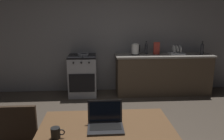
{
  "coord_description": "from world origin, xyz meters",
  "views": [
    {
      "loc": [
        -0.18,
        -2.5,
        1.72
      ],
      "look_at": [
        0.05,
        0.86,
        0.92
      ],
      "focal_mm": 35.81,
      "sensor_mm": 36.0,
      "label": 1
    }
  ],
  "objects_px": {
    "stove_oven": "(83,75)",
    "bottle_b": "(146,48)",
    "laptop": "(105,123)",
    "coffee_mug": "(56,133)",
    "dish_rack": "(177,52)",
    "cereal_box": "(157,48)",
    "frying_pan": "(83,54)",
    "electric_kettle": "(135,49)",
    "bottle": "(202,48)",
    "dining_table": "(107,138)"
  },
  "relations": [
    {
      "from": "electric_kettle",
      "to": "bottle",
      "type": "bearing_deg",
      "value": -1.92
    },
    {
      "from": "dish_rack",
      "to": "frying_pan",
      "type": "bearing_deg",
      "value": -179.2
    },
    {
      "from": "stove_oven",
      "to": "bottle",
      "type": "distance_m",
      "value": 2.73
    },
    {
      "from": "bottle_b",
      "to": "bottle",
      "type": "bearing_deg",
      "value": -6.01
    },
    {
      "from": "dining_table",
      "to": "bottle_b",
      "type": "relative_size",
      "value": 4.19
    },
    {
      "from": "electric_kettle",
      "to": "bottle_b",
      "type": "xyz_separation_m",
      "value": [
        0.26,
        0.08,
        0.02
      ]
    },
    {
      "from": "electric_kettle",
      "to": "frying_pan",
      "type": "distance_m",
      "value": 1.15
    },
    {
      "from": "laptop",
      "to": "dish_rack",
      "type": "distance_m",
      "value": 3.45
    },
    {
      "from": "laptop",
      "to": "cereal_box",
      "type": "bearing_deg",
      "value": 78.44
    },
    {
      "from": "laptop",
      "to": "electric_kettle",
      "type": "distance_m",
      "value": 3.1
    },
    {
      "from": "electric_kettle",
      "to": "bottle",
      "type": "distance_m",
      "value": 1.49
    },
    {
      "from": "stove_oven",
      "to": "bottle_b",
      "type": "height_order",
      "value": "bottle_b"
    },
    {
      "from": "laptop",
      "to": "frying_pan",
      "type": "relative_size",
      "value": 0.77
    },
    {
      "from": "stove_oven",
      "to": "cereal_box",
      "type": "relative_size",
      "value": 3.3
    },
    {
      "from": "bottle",
      "to": "stove_oven",
      "type": "bearing_deg",
      "value": 178.98
    },
    {
      "from": "laptop",
      "to": "bottle_b",
      "type": "relative_size",
      "value": 1.09
    },
    {
      "from": "cereal_box",
      "to": "bottle_b",
      "type": "distance_m",
      "value": 0.23
    },
    {
      "from": "cereal_box",
      "to": "dish_rack",
      "type": "height_order",
      "value": "cereal_box"
    },
    {
      "from": "cereal_box",
      "to": "bottle_b",
      "type": "bearing_deg",
      "value": 164.88
    },
    {
      "from": "stove_oven",
      "to": "coffee_mug",
      "type": "distance_m",
      "value": 3.16
    },
    {
      "from": "frying_pan",
      "to": "cereal_box",
      "type": "height_order",
      "value": "cereal_box"
    },
    {
      "from": "stove_oven",
      "to": "laptop",
      "type": "xyz_separation_m",
      "value": [
        0.39,
        -2.98,
        0.34
      ]
    },
    {
      "from": "coffee_mug",
      "to": "bottle_b",
      "type": "height_order",
      "value": "bottle_b"
    },
    {
      "from": "bottle",
      "to": "dish_rack",
      "type": "relative_size",
      "value": 0.85
    },
    {
      "from": "stove_oven",
      "to": "dish_rack",
      "type": "relative_size",
      "value": 2.64
    },
    {
      "from": "dining_table",
      "to": "cereal_box",
      "type": "distance_m",
      "value": 3.33
    },
    {
      "from": "dish_rack",
      "to": "coffee_mug",
      "type": "bearing_deg",
      "value": -124.15
    },
    {
      "from": "cereal_box",
      "to": "dish_rack",
      "type": "xyz_separation_m",
      "value": [
        0.46,
        -0.02,
        -0.09
      ]
    },
    {
      "from": "dining_table",
      "to": "coffee_mug",
      "type": "relative_size",
      "value": 10.56
    },
    {
      "from": "electric_kettle",
      "to": "cereal_box",
      "type": "xyz_separation_m",
      "value": [
        0.48,
        0.02,
        0.02
      ]
    },
    {
      "from": "dining_table",
      "to": "coffee_mug",
      "type": "xyz_separation_m",
      "value": [
        -0.42,
        -0.09,
        0.12
      ]
    },
    {
      "from": "electric_kettle",
      "to": "coffee_mug",
      "type": "distance_m",
      "value": 3.37
    },
    {
      "from": "electric_kettle",
      "to": "coffee_mug",
      "type": "xyz_separation_m",
      "value": [
        -1.19,
        -3.14,
        -0.23
      ]
    },
    {
      "from": "bottle",
      "to": "coffee_mug",
      "type": "bearing_deg",
      "value": -131.01
    },
    {
      "from": "stove_oven",
      "to": "electric_kettle",
      "type": "distance_m",
      "value": 1.3
    },
    {
      "from": "dish_rack",
      "to": "bottle_b",
      "type": "xyz_separation_m",
      "value": [
        -0.68,
        0.08,
        0.09
      ]
    },
    {
      "from": "laptop",
      "to": "dining_table",
      "type": "bearing_deg",
      "value": -70.65
    },
    {
      "from": "stove_oven",
      "to": "coffee_mug",
      "type": "relative_size",
      "value": 7.75
    },
    {
      "from": "stove_oven",
      "to": "bottle_b",
      "type": "bearing_deg",
      "value": 3.3
    },
    {
      "from": "stove_oven",
      "to": "electric_kettle",
      "type": "relative_size",
      "value": 3.58
    },
    {
      "from": "coffee_mug",
      "to": "electric_kettle",
      "type": "bearing_deg",
      "value": 69.18
    },
    {
      "from": "frying_pan",
      "to": "coffee_mug",
      "type": "relative_size",
      "value": 3.57
    },
    {
      "from": "electric_kettle",
      "to": "dish_rack",
      "type": "distance_m",
      "value": 0.94
    },
    {
      "from": "coffee_mug",
      "to": "dish_rack",
      "type": "distance_m",
      "value": 3.8
    },
    {
      "from": "dining_table",
      "to": "cereal_box",
      "type": "bearing_deg",
      "value": 67.82
    },
    {
      "from": "coffee_mug",
      "to": "cereal_box",
      "type": "distance_m",
      "value": 3.59
    },
    {
      "from": "bottle",
      "to": "frying_pan",
      "type": "bearing_deg",
      "value": 179.54
    },
    {
      "from": "frying_pan",
      "to": "bottle_b",
      "type": "distance_m",
      "value": 1.41
    },
    {
      "from": "electric_kettle",
      "to": "dining_table",
      "type": "bearing_deg",
      "value": -104.17
    },
    {
      "from": "bottle_b",
      "to": "dish_rack",
      "type": "bearing_deg",
      "value": -6.73
    }
  ]
}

